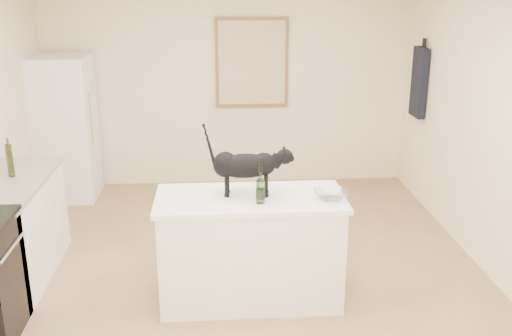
% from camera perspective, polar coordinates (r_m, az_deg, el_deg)
% --- Properties ---
extents(floor, '(5.50, 5.50, 0.00)m').
position_cam_1_polar(floor, '(5.20, -1.80, -11.34)').
color(floor, '#A78458').
rests_on(floor, ground).
extents(wall_back, '(4.50, 0.00, 4.50)m').
position_cam_1_polar(wall_back, '(7.39, -2.76, 8.27)').
color(wall_back, '#F7E4BF').
rests_on(wall_back, ground).
extents(wall_right, '(0.00, 5.50, 5.50)m').
position_cam_1_polar(wall_right, '(5.28, 23.30, 2.85)').
color(wall_right, '#F7E4BF').
rests_on(wall_right, ground).
extents(island_base, '(1.44, 0.67, 0.86)m').
position_cam_1_polar(island_base, '(4.82, -0.56, -8.01)').
color(island_base, white).
rests_on(island_base, floor).
extents(island_top, '(1.50, 0.70, 0.04)m').
position_cam_1_polar(island_top, '(4.65, -0.57, -3.02)').
color(island_top, white).
rests_on(island_top, island_base).
extents(left_cabinets, '(0.60, 1.40, 0.86)m').
position_cam_1_polar(left_cabinets, '(5.57, -22.57, -5.80)').
color(left_cabinets, white).
rests_on(left_cabinets, floor).
extents(left_countertop, '(0.62, 1.44, 0.04)m').
position_cam_1_polar(left_countertop, '(5.41, -23.13, -1.43)').
color(left_countertop, gray).
rests_on(left_countertop, left_cabinets).
extents(fridge, '(0.68, 0.68, 1.70)m').
position_cam_1_polar(fridge, '(7.31, -18.13, 3.68)').
color(fridge, white).
rests_on(fridge, floor).
extents(artwork_frame, '(0.90, 0.03, 1.10)m').
position_cam_1_polar(artwork_frame, '(7.33, -0.40, 10.19)').
color(artwork_frame, brown).
rests_on(artwork_frame, wall_back).
extents(artwork_canvas, '(0.82, 0.00, 1.02)m').
position_cam_1_polar(artwork_canvas, '(7.31, -0.39, 10.17)').
color(artwork_canvas, beige).
rests_on(artwork_canvas, wall_back).
extents(hanging_garment, '(0.08, 0.34, 0.80)m').
position_cam_1_polar(hanging_garment, '(7.08, 15.57, 8.03)').
color(hanging_garment, black).
rests_on(hanging_garment, wall_right).
extents(black_cat, '(0.63, 0.24, 0.43)m').
position_cam_1_polar(black_cat, '(4.60, -1.07, -0.09)').
color(black_cat, black).
rests_on(black_cat, island_top).
extents(wine_bottle, '(0.09, 0.09, 0.32)m').
position_cam_1_polar(wine_bottle, '(4.45, 0.44, -1.51)').
color(wine_bottle, '#355D25').
rests_on(wine_bottle, island_top).
extents(glass_bowl, '(0.28, 0.28, 0.07)m').
position_cam_1_polar(glass_bowl, '(4.62, 7.30, -2.59)').
color(glass_bowl, white).
rests_on(glass_bowl, island_top).
extents(fridge_paper, '(0.01, 0.14, 0.18)m').
position_cam_1_polar(fridge_paper, '(7.26, -15.57, 7.38)').
color(fridge_paper, silver).
rests_on(fridge_paper, fridge).
extents(counter_bottle_cluster, '(0.12, 0.46, 0.29)m').
position_cam_1_polar(counter_bottle_cluster, '(5.43, -23.35, 0.33)').
color(counter_bottle_cluster, '#205F26').
rests_on(counter_bottle_cluster, left_countertop).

